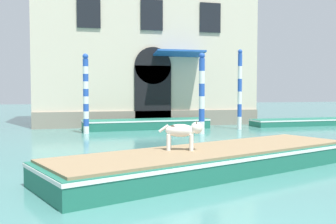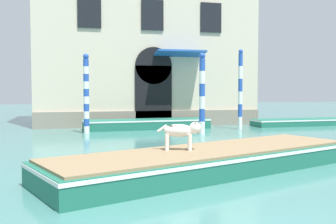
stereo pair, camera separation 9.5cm
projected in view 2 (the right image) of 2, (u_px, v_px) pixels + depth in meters
palazzo_left at (143, 22)px, 25.50m from camera, size 13.36×7.40×13.14m
boat_foreground at (211, 159)px, 10.20m from camera, size 9.21×5.48×0.60m
dog_on_deck at (182, 131)px, 9.93m from camera, size 1.08×0.56×0.75m
boat_moored_near_palazzo at (147, 124)px, 21.45m from camera, size 6.98×1.96×0.54m
boat_moored_far at (307, 122)px, 23.63m from camera, size 6.94×1.66×0.41m
mooring_pole_0 at (86, 93)px, 19.08m from camera, size 0.28×0.28×3.89m
mooring_pole_1 at (202, 93)px, 18.91m from camera, size 0.29×0.29×3.92m
mooring_pole_2 at (240, 89)px, 21.18m from camera, size 0.24×0.24×4.31m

